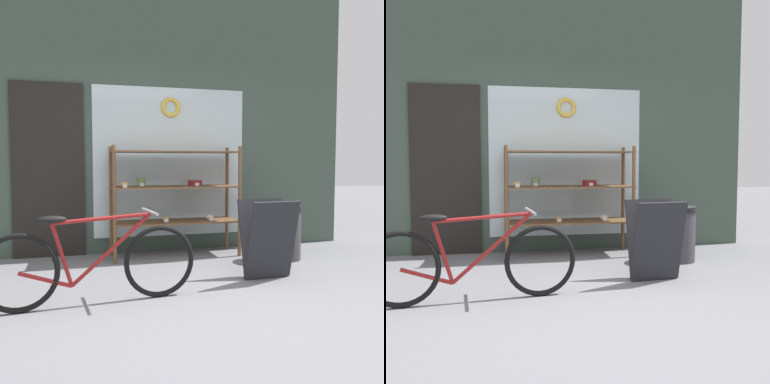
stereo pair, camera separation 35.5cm
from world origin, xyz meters
The scene contains 6 objects.
ground_plane centered at (0.00, 0.00, 0.00)m, with size 30.00×30.00×0.00m, color slate.
storefront_facade centered at (-0.03, 2.39, 1.80)m, with size 5.29×0.13×3.70m.
display_case centered at (0.18, 2.01, 0.81)m, with size 1.56×0.50×1.34m.
bicycle centered at (-0.89, 0.40, 0.34)m, with size 1.73×0.46×0.75m.
sandwich_board centered at (0.82, 0.75, 0.39)m, with size 0.52×0.41×0.77m.
trash_bin centered at (1.38, 1.48, 0.35)m, with size 0.40×0.40×0.64m.
Camera 2 is at (-0.67, -3.14, 1.15)m, focal length 40.00 mm.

